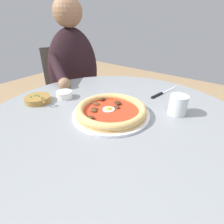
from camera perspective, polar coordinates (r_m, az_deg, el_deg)
The scene contains 9 objects.
ground_plane at distance 1.27m, azimuth 0.58°, elevation -31.81°, with size 6.00×6.00×0.02m, color tan.
dining_table at distance 0.81m, azimuth 0.78°, elevation -11.32°, with size 1.05×1.05×0.73m.
pizza_on_plate at distance 0.72m, azimuth -0.30°, elevation 0.32°, with size 0.31×0.31×0.04m.
water_glass at distance 0.77m, azimuth 20.08°, elevation 1.77°, with size 0.07×0.07×0.08m.
steak_knife at distance 0.95m, azimuth 15.21°, elevation 5.65°, with size 0.05×0.22×0.01m.
ramekin_capers at distance 0.90m, azimuth -14.61°, elevation 5.54°, with size 0.08×0.08×0.03m.
olive_pan at distance 0.90m, azimuth -22.42°, elevation 3.83°, with size 0.14×0.12×0.05m.
diner_person at distance 1.41m, azimuth -11.22°, elevation 4.47°, with size 0.46×0.51×1.19m.
cafe_chair_diner at distance 1.54m, azimuth -12.48°, elevation 6.64°, with size 0.58×0.58×0.87m.
Camera 1 is at (-0.36, 0.50, 1.10)m, focal length 28.90 mm.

